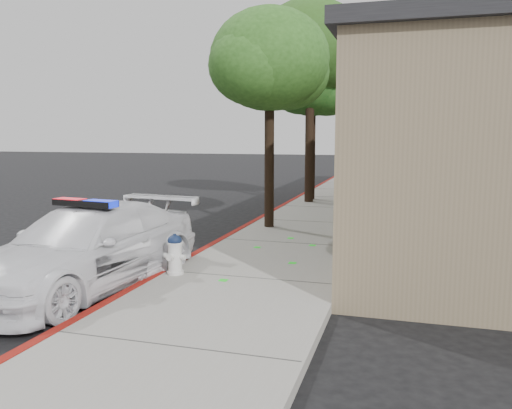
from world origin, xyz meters
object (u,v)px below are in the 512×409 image
object	(u,v)px
fire_hydrant	(175,254)
street_tree_near	(270,64)
street_tree_mid	(312,50)
street_tree_far	(313,85)
clapboard_building	(495,149)
police_car	(87,247)

from	to	relation	value
fire_hydrant	street_tree_near	size ratio (longest dim) A/B	0.13
street_tree_mid	street_tree_far	distance (m)	1.33
street_tree_far	street_tree_near	bearing A→B (deg)	-90.09
clapboard_building	street_tree_mid	bearing A→B (deg)	167.25
street_tree_near	fire_hydrant	bearing A→B (deg)	-94.13
clapboard_building	street_tree_near	distance (m)	7.59
clapboard_building	street_tree_mid	world-z (taller)	street_tree_mid
fire_hydrant	street_tree_far	distance (m)	11.82
clapboard_building	street_tree_far	world-z (taller)	street_tree_far
street_tree_near	street_tree_mid	bearing A→B (deg)	89.38
fire_hydrant	street_tree_mid	size ratio (longest dim) A/B	0.10
fire_hydrant	street_tree_far	world-z (taller)	street_tree_far
street_tree_near	police_car	bearing A→B (deg)	-105.67
clapboard_building	fire_hydrant	bearing A→B (deg)	-124.73
street_tree_mid	police_car	bearing A→B (deg)	-98.48
fire_hydrant	street_tree_far	xyz separation A→B (m)	(0.37, 11.16, 3.87)
clapboard_building	police_car	world-z (taller)	clapboard_building
clapboard_building	street_tree_far	bearing A→B (deg)	161.39
fire_hydrant	street_tree_near	xyz separation A→B (m)	(0.36, 5.03, 3.83)
clapboard_building	fire_hydrant	xyz separation A→B (m)	(-6.34, -9.15, -1.62)
fire_hydrant	street_tree_mid	xyz separation A→B (m)	(0.42, 10.49, 5.02)
clapboard_building	street_tree_near	size ratio (longest dim) A/B	3.72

